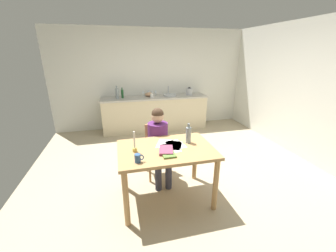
{
  "coord_description": "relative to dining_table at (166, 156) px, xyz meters",
  "views": [
    {
      "loc": [
        -0.95,
        -3.08,
        2.01
      ],
      "look_at": [
        -0.18,
        0.06,
        0.85
      ],
      "focal_mm": 22.2,
      "sensor_mm": 36.0,
      "label": 1
    }
  ],
  "objects": [
    {
      "name": "bottle_vinegar",
      "position": [
        -0.45,
        2.9,
        0.34
      ],
      "size": [
        0.06,
        0.06,
        0.26
      ],
      "color": "#194C23",
      "rests_on": "kitchen_counter"
    },
    {
      "name": "stovetop_kettle",
      "position": [
        1.33,
        2.88,
        0.32
      ],
      "size": [
        0.18,
        0.18,
        0.22
      ],
      "color": "#B7BABF",
      "rests_on": "kitchen_counter"
    },
    {
      "name": "bottle_oil",
      "position": [
        -0.58,
        2.86,
        0.36
      ],
      "size": [
        0.08,
        0.08,
        0.32
      ],
      "color": "#8C999E",
      "rests_on": "kitchen_counter"
    },
    {
      "name": "candlestick",
      "position": [
        -0.41,
        -0.0,
        0.2
      ],
      "size": [
        0.06,
        0.06,
        0.28
      ],
      "color": "gold",
      "rests_on": "dining_table"
    },
    {
      "name": "wine_glass_near_sink",
      "position": [
        0.43,
        3.03,
        0.33
      ],
      "size": [
        0.07,
        0.07,
        0.15
      ],
      "color": "silver",
      "rests_on": "kitchen_counter"
    },
    {
      "name": "dining_table",
      "position": [
        0.0,
        0.0,
        0.0
      ],
      "size": [
        1.26,
        0.87,
        0.8
      ],
      "color": "tan",
      "rests_on": "ground"
    },
    {
      "name": "paper_envelope",
      "position": [
        0.06,
        -0.01,
        0.12
      ],
      "size": [
        0.24,
        0.32,
        0.0
      ],
      "primitive_type": "cube",
      "rotation": [
        0.0,
        0.0,
        0.1
      ],
      "color": "white",
      "rests_on": "dining_table"
    },
    {
      "name": "wine_bottle_on_table",
      "position": [
        0.35,
        0.1,
        0.24
      ],
      "size": [
        0.07,
        0.07,
        0.28
      ],
      "color": "#8C999E",
      "rests_on": "dining_table"
    },
    {
      "name": "wine_glass_by_kettle",
      "position": [
        0.33,
        3.03,
        0.33
      ],
      "size": [
        0.07,
        0.07,
        0.15
      ],
      "color": "silver",
      "rests_on": "kitchen_counter"
    },
    {
      "name": "wall_back",
      "position": [
        0.38,
        3.24,
        0.62
      ],
      "size": [
        5.2,
        0.12,
        2.6
      ],
      "primitive_type": "cube",
      "color": "silver",
      "rests_on": "ground"
    },
    {
      "name": "wine_glass_back_right",
      "position": [
        0.1,
        3.03,
        0.33
      ],
      "size": [
        0.07,
        0.07,
        0.15
      ],
      "color": "silver",
      "rests_on": "kitchen_counter"
    },
    {
      "name": "teacup_on_counter",
      "position": [
        0.28,
        2.73,
        0.28
      ],
      "size": [
        0.12,
        0.08,
        0.11
      ],
      "color": "white",
      "rests_on": "kitchen_counter"
    },
    {
      "name": "kitchen_counter",
      "position": [
        0.38,
        2.88,
        -0.22
      ],
      "size": [
        2.77,
        0.64,
        0.9
      ],
      "color": "beige",
      "rests_on": "ground"
    },
    {
      "name": "paper_letter",
      "position": [
        0.16,
        0.08,
        0.12
      ],
      "size": [
        0.27,
        0.33,
        0.0
      ],
      "primitive_type": "cube",
      "rotation": [
        0.0,
        0.0,
        0.21
      ],
      "color": "white",
      "rests_on": "dining_table"
    },
    {
      "name": "person_seated",
      "position": [
        0.01,
        0.53,
        0.0
      ],
      "size": [
        0.32,
        0.59,
        1.19
      ],
      "color": "#592666",
      "rests_on": "ground"
    },
    {
      "name": "book_cookery",
      "position": [
        -0.01,
        -0.18,
        0.13
      ],
      "size": [
        0.16,
        0.23,
        0.02
      ],
      "primitive_type": "cube",
      "rotation": [
        0.0,
        0.0,
        -0.0
      ],
      "color": "olive",
      "rests_on": "dining_table"
    },
    {
      "name": "sink_unit",
      "position": [
        0.78,
        2.89,
        0.25
      ],
      "size": [
        0.36,
        0.36,
        0.24
      ],
      "color": "#B2B7BC",
      "rests_on": "kitchen_counter"
    },
    {
      "name": "book_magazine",
      "position": [
        -0.02,
        -0.09,
        0.14
      ],
      "size": [
        0.23,
        0.29,
        0.03
      ],
      "primitive_type": "cube",
      "rotation": [
        0.0,
        0.0,
        -0.22
      ],
      "color": "#8B3E5A",
      "rests_on": "dining_table"
    },
    {
      "name": "paper_bill",
      "position": [
        0.02,
        0.14,
        0.12
      ],
      "size": [
        0.31,
        0.35,
        0.0
      ],
      "primitive_type": "cube",
      "rotation": [
        0.0,
        0.0,
        -0.4
      ],
      "color": "white",
      "rests_on": "dining_table"
    },
    {
      "name": "chair_at_table",
      "position": [
        0.01,
        0.68,
        -0.19
      ],
      "size": [
        0.4,
        0.4,
        0.87
      ],
      "color": "tan",
      "rests_on": "ground"
    },
    {
      "name": "wall_right",
      "position": [
        2.98,
        0.64,
        0.62
      ],
      "size": [
        0.12,
        5.2,
        2.6
      ],
      "primitive_type": "cube",
      "color": "silver",
      "rests_on": "ground"
    },
    {
      "name": "coffee_mug",
      "position": [
        -0.4,
        -0.28,
        0.17
      ],
      "size": [
        0.11,
        0.07,
        0.1
      ],
      "color": "#33598C",
      "rests_on": "dining_table"
    },
    {
      "name": "mixing_bowl",
      "position": [
        0.24,
        2.94,
        0.28
      ],
      "size": [
        0.23,
        0.23,
        0.1
      ],
      "primitive_type": "ellipsoid",
      "color": "tan",
      "rests_on": "kitchen_counter"
    },
    {
      "name": "ground_plane",
      "position": [
        0.38,
        0.64,
        -0.7
      ],
      "size": [
        5.2,
        5.2,
        0.04
      ],
      "primitive_type": "cube",
      "color": "tan"
    },
    {
      "name": "paper_receipt",
      "position": [
        0.13,
        0.06,
        0.12
      ],
      "size": [
        0.31,
        0.35,
        0.0
      ],
      "primitive_type": "cube",
      "rotation": [
        0.0,
        0.0,
        -0.38
      ],
      "color": "white",
      "rests_on": "dining_table"
    },
    {
      "name": "wine_glass_back_left",
      "position": [
        0.23,
        3.03,
        0.33
      ],
      "size": [
        0.07,
        0.07,
        0.15
      ],
      "color": "silver",
      "rests_on": "kitchen_counter"
    }
  ]
}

